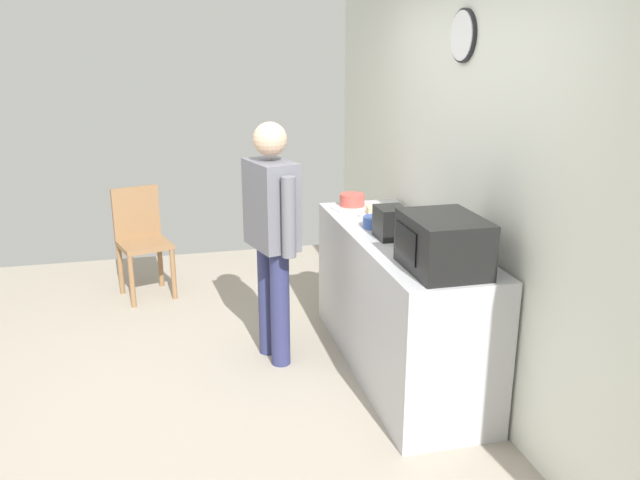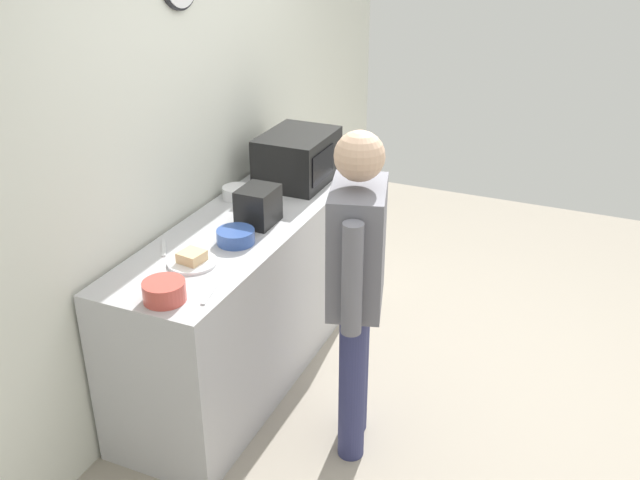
{
  "view_description": "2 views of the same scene",
  "coord_description": "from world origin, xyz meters",
  "px_view_note": "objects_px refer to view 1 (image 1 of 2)",
  "views": [
    {
      "loc": [
        3.58,
        -0.21,
        2.12
      ],
      "look_at": [
        -0.35,
        0.73,
        0.88
      ],
      "focal_mm": 36.26,
      "sensor_mm": 36.0,
      "label": 1
    },
    {
      "loc": [
        -3.2,
        -0.55,
        2.56
      ],
      "look_at": [
        -0.2,
        0.75,
        0.95
      ],
      "focal_mm": 40.53,
      "sensor_mm": 36.0,
      "label": 2
    }
  ],
  "objects_px": {
    "microwave": "(443,244)",
    "mixing_bowl": "(377,222)",
    "spoon_utensil": "(407,216)",
    "cereal_bowl": "(352,200)",
    "fork_utensil": "(336,210)",
    "salad_bowl": "(448,241)",
    "sandwich_plate": "(375,213)",
    "toaster": "(391,223)",
    "person_standing": "(272,226)",
    "wooden_chair": "(141,237)"
  },
  "relations": [
    {
      "from": "sandwich_plate",
      "to": "cereal_bowl",
      "type": "xyz_separation_m",
      "value": [
        -0.33,
        -0.07,
        0.02
      ]
    },
    {
      "from": "mixing_bowl",
      "to": "sandwich_plate",
      "type": "bearing_deg",
      "value": 164.55
    },
    {
      "from": "microwave",
      "to": "sandwich_plate",
      "type": "xyz_separation_m",
      "value": [
        -1.18,
        0.01,
        -0.13
      ]
    },
    {
      "from": "salad_bowl",
      "to": "wooden_chair",
      "type": "height_order",
      "value": "salad_bowl"
    },
    {
      "from": "microwave",
      "to": "wooden_chair",
      "type": "distance_m",
      "value": 3.04
    },
    {
      "from": "mixing_bowl",
      "to": "spoon_utensil",
      "type": "xyz_separation_m",
      "value": [
        -0.2,
        0.29,
        -0.03
      ]
    },
    {
      "from": "spoon_utensil",
      "to": "wooden_chair",
      "type": "xyz_separation_m",
      "value": [
        -1.38,
        -1.89,
        -0.42
      ]
    },
    {
      "from": "sandwich_plate",
      "to": "salad_bowl",
      "type": "relative_size",
      "value": 1.45
    },
    {
      "from": "mixing_bowl",
      "to": "microwave",
      "type": "bearing_deg",
      "value": 4.65
    },
    {
      "from": "person_standing",
      "to": "mixing_bowl",
      "type": "bearing_deg",
      "value": 80.67
    },
    {
      "from": "microwave",
      "to": "mixing_bowl",
      "type": "relative_size",
      "value": 2.59
    },
    {
      "from": "spoon_utensil",
      "to": "microwave",
      "type": "bearing_deg",
      "value": -11.38
    },
    {
      "from": "salad_bowl",
      "to": "spoon_utensil",
      "type": "bearing_deg",
      "value": 179.14
    },
    {
      "from": "fork_utensil",
      "to": "cereal_bowl",
      "type": "bearing_deg",
      "value": 125.94
    },
    {
      "from": "sandwich_plate",
      "to": "spoon_utensil",
      "type": "xyz_separation_m",
      "value": [
        0.08,
        0.22,
        -0.02
      ]
    },
    {
      "from": "microwave",
      "to": "fork_utensil",
      "type": "xyz_separation_m",
      "value": [
        -1.4,
        -0.22,
        -0.15
      ]
    },
    {
      "from": "wooden_chair",
      "to": "microwave",
      "type": "bearing_deg",
      "value": 33.97
    },
    {
      "from": "wooden_chair",
      "to": "fork_utensil",
      "type": "bearing_deg",
      "value": 53.29
    },
    {
      "from": "toaster",
      "to": "wooden_chair",
      "type": "height_order",
      "value": "toaster"
    },
    {
      "from": "microwave",
      "to": "wooden_chair",
      "type": "relative_size",
      "value": 0.53
    },
    {
      "from": "mixing_bowl",
      "to": "fork_utensil",
      "type": "xyz_separation_m",
      "value": [
        -0.5,
        -0.15,
        -0.03
      ]
    },
    {
      "from": "salad_bowl",
      "to": "fork_utensil",
      "type": "relative_size",
      "value": 0.96
    },
    {
      "from": "sandwich_plate",
      "to": "wooden_chair",
      "type": "relative_size",
      "value": 0.25
    },
    {
      "from": "toaster",
      "to": "fork_utensil",
      "type": "bearing_deg",
      "value": -168.49
    },
    {
      "from": "mixing_bowl",
      "to": "spoon_utensil",
      "type": "height_order",
      "value": "mixing_bowl"
    },
    {
      "from": "mixing_bowl",
      "to": "fork_utensil",
      "type": "bearing_deg",
      "value": -163.48
    },
    {
      "from": "microwave",
      "to": "mixing_bowl",
      "type": "xyz_separation_m",
      "value": [
        -0.9,
        -0.07,
        -0.11
      ]
    },
    {
      "from": "toaster",
      "to": "salad_bowl",
      "type": "bearing_deg",
      "value": 47.43
    },
    {
      "from": "microwave",
      "to": "fork_utensil",
      "type": "relative_size",
      "value": 2.94
    },
    {
      "from": "microwave",
      "to": "toaster",
      "type": "relative_size",
      "value": 2.27
    },
    {
      "from": "cereal_bowl",
      "to": "spoon_utensil",
      "type": "xyz_separation_m",
      "value": [
        0.41,
        0.29,
        -0.04
      ]
    },
    {
      "from": "salad_bowl",
      "to": "spoon_utensil",
      "type": "relative_size",
      "value": 0.96
    },
    {
      "from": "salad_bowl",
      "to": "wooden_chair",
      "type": "xyz_separation_m",
      "value": [
        -2.09,
        -1.88,
        -0.45
      ]
    },
    {
      "from": "cereal_bowl",
      "to": "toaster",
      "type": "distance_m",
      "value": 0.87
    },
    {
      "from": "sandwich_plate",
      "to": "spoon_utensil",
      "type": "relative_size",
      "value": 1.39
    },
    {
      "from": "salad_bowl",
      "to": "mixing_bowl",
      "type": "relative_size",
      "value": 0.85
    },
    {
      "from": "mixing_bowl",
      "to": "toaster",
      "type": "bearing_deg",
      "value": 1.24
    },
    {
      "from": "microwave",
      "to": "person_standing",
      "type": "distance_m",
      "value": 1.27
    },
    {
      "from": "microwave",
      "to": "cereal_bowl",
      "type": "xyz_separation_m",
      "value": [
        -1.51,
        -0.07,
        -0.11
      ]
    },
    {
      "from": "cereal_bowl",
      "to": "wooden_chair",
      "type": "height_order",
      "value": "cereal_bowl"
    },
    {
      "from": "salad_bowl",
      "to": "fork_utensil",
      "type": "distance_m",
      "value": 1.1
    },
    {
      "from": "toaster",
      "to": "person_standing",
      "type": "relative_size",
      "value": 0.13
    },
    {
      "from": "microwave",
      "to": "cereal_bowl",
      "type": "relative_size",
      "value": 2.66
    },
    {
      "from": "salad_bowl",
      "to": "sandwich_plate",
      "type": "bearing_deg",
      "value": -165.5
    },
    {
      "from": "fork_utensil",
      "to": "spoon_utensil",
      "type": "height_order",
      "value": "same"
    },
    {
      "from": "toaster",
      "to": "sandwich_plate",
      "type": "bearing_deg",
      "value": 172.36
    },
    {
      "from": "microwave",
      "to": "cereal_bowl",
      "type": "distance_m",
      "value": 1.52
    },
    {
      "from": "salad_bowl",
      "to": "wooden_chair",
      "type": "distance_m",
      "value": 2.85
    },
    {
      "from": "toaster",
      "to": "microwave",
      "type": "bearing_deg",
      "value": 6.01
    },
    {
      "from": "cereal_bowl",
      "to": "fork_utensil",
      "type": "distance_m",
      "value": 0.2
    }
  ]
}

